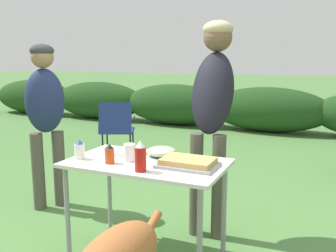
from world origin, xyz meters
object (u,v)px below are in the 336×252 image
object	(u,v)px
plate_stack	(128,152)
hot_sauce_bottle	(110,154)
folding_table	(147,172)
standing_person_in_navy_coat	(45,109)
standing_person_in_dark_puffer	(213,98)
ketchup_bottle	(140,157)
paper_cup_stack	(130,153)
mixing_bowl	(161,151)
mayo_bottle	(80,150)
food_tray	(188,163)
camp_chair_near_hedge	(117,126)

from	to	relation	value
plate_stack	hot_sauce_bottle	xyz separation A→B (m)	(0.01, -0.26, 0.05)
folding_table	standing_person_in_navy_coat	distance (m)	1.44
plate_stack	standing_person_in_dark_puffer	xyz separation A→B (m)	(0.49, 0.54, 0.37)
plate_stack	ketchup_bottle	world-z (taller)	ketchup_bottle
paper_cup_stack	standing_person_in_dark_puffer	distance (m)	0.87
mixing_bowl	mayo_bottle	xyz separation A→B (m)	(-0.50, -0.31, 0.03)
folding_table	hot_sauce_bottle	world-z (taller)	hot_sauce_bottle
hot_sauce_bottle	plate_stack	bearing A→B (deg)	92.15
ketchup_bottle	standing_person_in_navy_coat	world-z (taller)	standing_person_in_navy_coat
hot_sauce_bottle	mayo_bottle	world-z (taller)	mayo_bottle
food_tray	standing_person_in_navy_coat	distance (m)	1.72
folding_table	ketchup_bottle	bearing A→B (deg)	-72.19
ketchup_bottle	hot_sauce_bottle	distance (m)	0.29
folding_table	ketchup_bottle	size ratio (longest dim) A/B	5.47
camp_chair_near_hedge	standing_person_in_dark_puffer	bearing A→B (deg)	-64.57
ketchup_bottle	camp_chair_near_hedge	world-z (taller)	ketchup_bottle
plate_stack	camp_chair_near_hedge	distance (m)	2.69
food_tray	mixing_bowl	bearing A→B (deg)	146.90
ketchup_bottle	standing_person_in_dark_puffer	distance (m)	0.95
folding_table	plate_stack	distance (m)	0.27
paper_cup_stack	hot_sauce_bottle	distance (m)	0.14
hot_sauce_bottle	mayo_bottle	xyz separation A→B (m)	(-0.26, 0.01, 0.00)
plate_stack	ketchup_bottle	bearing A→B (deg)	-49.55
plate_stack	mixing_bowl	xyz separation A→B (m)	(0.25, 0.05, 0.02)
plate_stack	mayo_bottle	size ratio (longest dim) A/B	1.83
mixing_bowl	paper_cup_stack	xyz separation A→B (m)	(-0.14, -0.22, 0.03)
paper_cup_stack	standing_person_in_dark_puffer	size ratio (longest dim) A/B	0.07
mixing_bowl	folding_table	bearing A→B (deg)	-100.56
hot_sauce_bottle	food_tray	bearing A→B (deg)	14.92
plate_stack	standing_person_in_navy_coat	size ratio (longest dim) A/B	0.16
hot_sauce_bottle	camp_chair_near_hedge	size ratio (longest dim) A/B	0.16
plate_stack	standing_person_in_navy_coat	distance (m)	1.18
paper_cup_stack	ketchup_bottle	size ratio (longest dim) A/B	0.62
standing_person_in_navy_coat	ketchup_bottle	bearing A→B (deg)	-80.54
folding_table	mixing_bowl	size ratio (longest dim) A/B	4.96
paper_cup_stack	camp_chair_near_hedge	bearing A→B (deg)	123.52
plate_stack	paper_cup_stack	size ratio (longest dim) A/B	2.04
mayo_bottle	standing_person_in_navy_coat	distance (m)	1.07
ketchup_bottle	plate_stack	bearing A→B (deg)	130.45
ketchup_bottle	mayo_bottle	bearing A→B (deg)	170.76
folding_table	paper_cup_stack	size ratio (longest dim) A/B	8.88
standing_person_in_dark_puffer	plate_stack	bearing A→B (deg)	-135.39
ketchup_bottle	standing_person_in_dark_puffer	size ratio (longest dim) A/B	0.11
paper_cup_stack	standing_person_in_navy_coat	bearing A→B (deg)	156.24
paper_cup_stack	hot_sauce_bottle	bearing A→B (deg)	-135.54
folding_table	paper_cup_stack	world-z (taller)	paper_cup_stack
folding_table	hot_sauce_bottle	distance (m)	0.29
standing_person_in_dark_puffer	camp_chair_near_hedge	size ratio (longest dim) A/B	2.11
mixing_bowl	hot_sauce_bottle	distance (m)	0.40
folding_table	ketchup_bottle	world-z (taller)	ketchup_bottle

